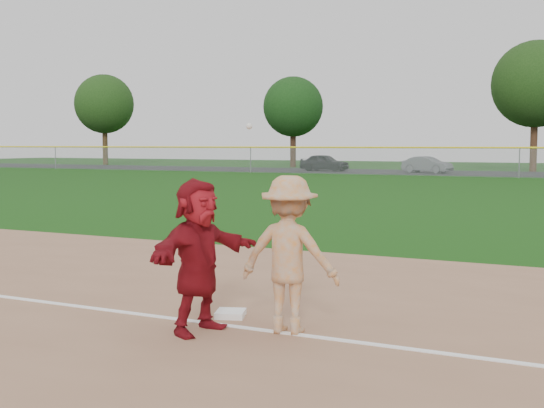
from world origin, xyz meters
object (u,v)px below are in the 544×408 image
at_px(first_base, 231,314).
at_px(car_left, 325,162).
at_px(base_runner, 198,256).
at_px(car_mid, 427,165).

relative_size(first_base, car_left, 0.09).
bearing_deg(first_base, car_left, 109.42).
relative_size(base_runner, car_left, 0.44).
relative_size(first_base, base_runner, 0.20).
height_order(base_runner, car_mid, base_runner).
relative_size(first_base, car_mid, 0.09).
xyz_separation_m(car_left, car_mid, (8.60, -0.24, -0.07)).
xyz_separation_m(base_runner, car_left, (-16.16, 46.60, -0.21)).
bearing_deg(car_mid, base_runner, -155.22).
xyz_separation_m(base_runner, car_mid, (-7.56, 46.36, -0.27)).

